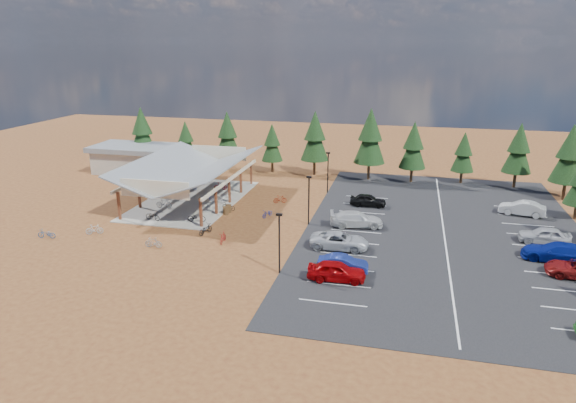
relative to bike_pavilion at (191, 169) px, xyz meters
The scene contains 44 objects.
ground 12.79m from the bike_pavilion, 34.99° to the right, with size 140.00×140.00×0.00m, color #5A2D17.
asphalt_lot 29.03m from the bike_pavilion, ahead, with size 27.00×44.00×0.04m, color black.
concrete_pad 3.77m from the bike_pavilion, 90.00° to the left, with size 10.60×18.60×0.10m, color gray.
bike_pavilion is the anchor object (origin of this frame).
outbuilding 17.89m from the bike_pavilion, 141.84° to the left, with size 11.00×7.00×3.90m.
lamp_post_0 22.69m from the bike_pavilion, 48.58° to the right, with size 0.50×0.25×5.14m.
lamp_post_1 15.83m from the bike_pavilion, 18.43° to the right, with size 0.50×0.25×5.14m.
lamp_post_2 16.57m from the bike_pavilion, 25.02° to the left, with size 0.50×0.25×5.14m.
trash_bin_0 7.67m from the bike_pavilion, 35.62° to the right, with size 0.60×0.60×0.90m, color #473019.
trash_bin_1 7.37m from the bike_pavilion, 30.10° to the right, with size 0.60×0.60×0.90m, color #473019.
pine_0 19.92m from the bike_pavilion, 134.64° to the left, with size 3.85×3.85×8.96m.
pine_1 17.44m from the bike_pavilion, 116.35° to the left, with size 2.97×2.97×6.92m.
pine_2 15.92m from the bike_pavilion, 94.47° to the left, with size 3.65×3.65×8.50m.
pine_3 16.47m from the bike_pavilion, 70.29° to the left, with size 3.02×3.02×7.04m.
pine_4 19.40m from the bike_pavilion, 52.56° to the left, with size 3.88×3.88×9.04m.
pine_5 24.34m from the bike_pavilion, 36.87° to the left, with size 4.18×4.18×9.74m.
pine_6 29.04m from the bike_pavilion, 30.16° to the left, with size 3.51×3.51×8.18m.
pine_7 35.17m from the bike_pavilion, 26.26° to the left, with size 2.96×2.96×6.90m.
pine_8 40.91m from the bike_pavilion, 21.46° to the left, with size 3.61×3.61×8.40m.
pine_13 44.15m from the bike_pavilion, 13.94° to the left, with size 3.89×3.89×9.07m.
bike_0 8.52m from the bike_pavilion, 98.24° to the right, with size 0.63×1.82×0.96m, color black.
bike_1 5.25m from the bike_pavilion, 116.43° to the right, with size 0.52×1.84×1.11m, color gray.
bike_2 5.32m from the bike_pavilion, 117.12° to the left, with size 0.54×1.54×0.81m, color navy.
bike_3 8.62m from the bike_pavilion, 104.35° to the left, with size 0.46×1.61×0.97m, color maroon.
bike_4 8.66m from the bike_pavilion, 63.68° to the right, with size 0.66×1.90×1.00m, color black.
bike_5 4.70m from the bike_pavilion, 10.59° to the right, with size 0.46×1.61×0.97m, color gray.
bike_6 3.78m from the bike_pavilion, ahead, with size 0.54×1.54×0.81m, color navy.
bike_7 5.93m from the bike_pavilion, 69.92° to the left, with size 0.46×1.63×0.98m, color maroon.
bike_9 13.96m from the bike_pavilion, 110.90° to the right, with size 0.47×1.66×1.00m, color #999EA2.
bike_10 17.42m from the bike_pavilion, 120.43° to the right, with size 0.61×1.75×0.92m, color navy.
bike_11 14.79m from the bike_pavilion, 55.28° to the right, with size 0.49×1.75×1.05m, color maroon.
bike_12 12.07m from the bike_pavilion, 60.42° to the right, with size 0.66×1.89×0.99m, color black.
bike_13 15.01m from the bike_pavilion, 80.49° to the right, with size 0.47×1.65×0.99m, color gray.
bike_14 11.44m from the bike_pavilion, 20.14° to the right, with size 0.56×1.60×0.84m, color navy.
bike_15 10.95m from the bike_pavilion, ahead, with size 0.44×1.57×0.94m, color maroon.
bike_16 6.80m from the bike_pavilion, 24.75° to the right, with size 0.60×1.72×0.90m, color black.
car_0 26.36m from the bike_pavilion, 41.20° to the right, with size 1.85×4.59×1.56m, color #960406.
car_1 25.49m from the bike_pavilion, 37.86° to the right, with size 1.44×4.13×1.36m, color navy.
car_2 22.03m from the bike_pavilion, 29.40° to the right, with size 2.45×5.31×1.48m, color #AFB1B7.
car_3 20.62m from the bike_pavilion, 12.95° to the right, with size 2.17×5.35×1.55m, color #BABABA.
car_4 20.80m from the bike_pavilion, ahead, with size 1.64×4.08×1.39m, color black.
car_7 38.76m from the bike_pavilion, 13.80° to the right, with size 2.33×5.72×1.66m, color navy.
car_8 37.85m from the bike_pavilion, ahead, with size 1.83×4.54×1.55m, color #A4A6AC.
car_9 37.18m from the bike_pavilion, ahead, with size 1.64×4.71×1.55m, color silver.
Camera 1 is at (14.63, -46.95, 18.09)m, focal length 32.00 mm.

